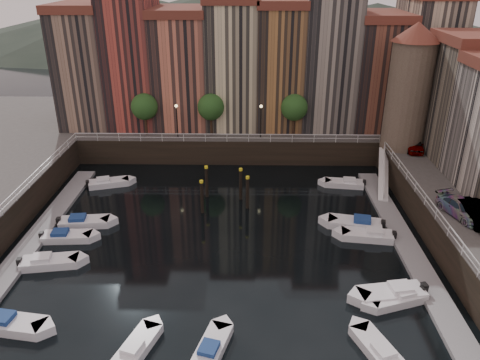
{
  "coord_description": "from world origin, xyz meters",
  "views": [
    {
      "loc": [
        2.54,
        -36.24,
        22.08
      ],
      "look_at": [
        1.77,
        4.0,
        3.53
      ],
      "focal_mm": 35.0,
      "sensor_mm": 36.0,
      "label": 1
    }
  ],
  "objects_px": {
    "boat_left_1": "(49,262)",
    "corner_tower": "(409,85)",
    "mooring_pilings": "(224,189)",
    "boat_left_0": "(10,324)",
    "car_a": "(414,145)",
    "boat_left_2": "(66,237)",
    "gangway": "(384,171)",
    "car_b": "(476,215)",
    "car_c": "(461,209)"
  },
  "relations": [
    {
      "from": "corner_tower",
      "to": "boat_left_0",
      "type": "distance_m",
      "value": 43.83
    },
    {
      "from": "gangway",
      "to": "car_b",
      "type": "xyz_separation_m",
      "value": [
        3.82,
        -12.88,
        1.88
      ]
    },
    {
      "from": "boat_left_0",
      "to": "car_c",
      "type": "bearing_deg",
      "value": 26.11
    },
    {
      "from": "corner_tower",
      "to": "mooring_pilings",
      "type": "xyz_separation_m",
      "value": [
        -19.84,
        -8.66,
        -8.54
      ]
    },
    {
      "from": "corner_tower",
      "to": "gangway",
      "type": "relative_size",
      "value": 1.66
    },
    {
      "from": "gangway",
      "to": "boat_left_1",
      "type": "bearing_deg",
      "value": -153.59
    },
    {
      "from": "boat_left_1",
      "to": "car_c",
      "type": "distance_m",
      "value": 34.02
    },
    {
      "from": "mooring_pilings",
      "to": "car_b",
      "type": "relative_size",
      "value": 0.99
    },
    {
      "from": "boat_left_2",
      "to": "boat_left_1",
      "type": "bearing_deg",
      "value": -93.89
    },
    {
      "from": "boat_left_1",
      "to": "car_b",
      "type": "xyz_separation_m",
      "value": [
        34.39,
        2.3,
        3.43
      ]
    },
    {
      "from": "car_a",
      "to": "car_c",
      "type": "height_order",
      "value": "car_a"
    },
    {
      "from": "corner_tower",
      "to": "car_a",
      "type": "height_order",
      "value": "corner_tower"
    },
    {
      "from": "corner_tower",
      "to": "mooring_pilings",
      "type": "height_order",
      "value": "corner_tower"
    },
    {
      "from": "car_c",
      "to": "gangway",
      "type": "bearing_deg",
      "value": 86.59
    },
    {
      "from": "mooring_pilings",
      "to": "boat_left_1",
      "type": "relative_size",
      "value": 0.99
    },
    {
      "from": "mooring_pilings",
      "to": "car_c",
      "type": "bearing_deg",
      "value": -20.77
    },
    {
      "from": "corner_tower",
      "to": "car_c",
      "type": "distance_m",
      "value": 17.52
    },
    {
      "from": "car_a",
      "to": "car_b",
      "type": "bearing_deg",
      "value": -81.56
    },
    {
      "from": "boat_left_2",
      "to": "car_b",
      "type": "xyz_separation_m",
      "value": [
        34.38,
        -1.6,
        3.45
      ]
    },
    {
      "from": "mooring_pilings",
      "to": "car_c",
      "type": "height_order",
      "value": "car_c"
    },
    {
      "from": "mooring_pilings",
      "to": "boat_left_0",
      "type": "height_order",
      "value": "mooring_pilings"
    },
    {
      "from": "mooring_pilings",
      "to": "boat_left_0",
      "type": "xyz_separation_m",
      "value": [
        -13.39,
        -18.17,
        -1.27
      ]
    },
    {
      "from": "corner_tower",
      "to": "car_c",
      "type": "height_order",
      "value": "corner_tower"
    },
    {
      "from": "mooring_pilings",
      "to": "car_b",
      "type": "xyz_separation_m",
      "value": [
        20.77,
        -8.72,
        2.14
      ]
    },
    {
      "from": "car_c",
      "to": "mooring_pilings",
      "type": "bearing_deg",
      "value": 141.0
    },
    {
      "from": "boat_left_0",
      "to": "car_a",
      "type": "height_order",
      "value": "car_a"
    },
    {
      "from": "mooring_pilings",
      "to": "car_a",
      "type": "distance_m",
      "value": 22.35
    },
    {
      "from": "corner_tower",
      "to": "boat_left_1",
      "type": "relative_size",
      "value": 2.87
    },
    {
      "from": "boat_left_0",
      "to": "boat_left_2",
      "type": "xyz_separation_m",
      "value": [
        -0.22,
        11.05,
        -0.03
      ]
    },
    {
      "from": "boat_left_1",
      "to": "car_b",
      "type": "bearing_deg",
      "value": -5.23
    },
    {
      "from": "gangway",
      "to": "car_a",
      "type": "height_order",
      "value": "car_a"
    },
    {
      "from": "mooring_pilings",
      "to": "car_b",
      "type": "distance_m",
      "value": 22.63
    },
    {
      "from": "car_c",
      "to": "car_a",
      "type": "bearing_deg",
      "value": 68.33
    },
    {
      "from": "corner_tower",
      "to": "boat_left_0",
      "type": "relative_size",
      "value": 2.76
    },
    {
      "from": "mooring_pilings",
      "to": "boat_left_1",
      "type": "bearing_deg",
      "value": -141.04
    },
    {
      "from": "corner_tower",
      "to": "boat_left_2",
      "type": "distance_m",
      "value": 38.28
    },
    {
      "from": "boat_left_0",
      "to": "gangway",
      "type": "bearing_deg",
      "value": 44.95
    },
    {
      "from": "car_b",
      "to": "boat_left_2",
      "type": "bearing_deg",
      "value": 167.85
    },
    {
      "from": "boat_left_0",
      "to": "car_a",
      "type": "distance_m",
      "value": 43.0
    },
    {
      "from": "boat_left_2",
      "to": "car_c",
      "type": "xyz_separation_m",
      "value": [
        33.67,
        -0.49,
        3.35
      ]
    },
    {
      "from": "boat_left_1",
      "to": "corner_tower",
      "type": "bearing_deg",
      "value": 21.4
    },
    {
      "from": "gangway",
      "to": "car_b",
      "type": "relative_size",
      "value": 1.73
    },
    {
      "from": "boat_left_2",
      "to": "car_c",
      "type": "distance_m",
      "value": 33.84
    },
    {
      "from": "gangway",
      "to": "corner_tower",
      "type": "bearing_deg",
      "value": 57.2
    },
    {
      "from": "car_a",
      "to": "boat_left_0",
      "type": "bearing_deg",
      "value": -134.13
    },
    {
      "from": "corner_tower",
      "to": "boat_left_2",
      "type": "bearing_deg",
      "value": -154.74
    },
    {
      "from": "car_a",
      "to": "car_c",
      "type": "xyz_separation_m",
      "value": [
        -0.91,
        -15.07,
        -0.03
      ]
    },
    {
      "from": "gangway",
      "to": "mooring_pilings",
      "type": "distance_m",
      "value": 17.45
    },
    {
      "from": "boat_left_0",
      "to": "boat_left_1",
      "type": "distance_m",
      "value": 7.16
    },
    {
      "from": "mooring_pilings",
      "to": "boat_left_1",
      "type": "xyz_separation_m",
      "value": [
        -13.62,
        -11.01,
        -1.29
      ]
    }
  ]
}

